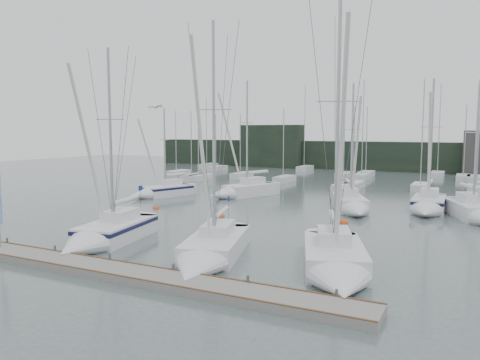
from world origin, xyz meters
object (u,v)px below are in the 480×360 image
sailboat_near_left (102,236)px  sailboat_mid_e (478,214)px  sailboat_mid_c (353,206)px  buoy_c (156,209)px  sailboat_near_right (337,267)px  sailboat_mid_d (428,206)px  sailboat_near_center (207,254)px  buoy_a (221,217)px  sailboat_mid_b (239,191)px  sailboat_mid_a (158,192)px  buoy_b (344,223)px

sailboat_near_left → sailboat_mid_e: 28.23m
sailboat_mid_c → buoy_c: size_ratio=21.20×
sailboat_near_right → buoy_c: (-19.90, 12.27, -0.56)m
sailboat_near_left → sailboat_mid_d: sailboat_near_left is taller
sailboat_near_left → sailboat_near_right: sailboat_near_right is taller
sailboat_near_center → buoy_a: size_ratio=22.78×
sailboat_mid_e → sailboat_near_right: bearing=-128.3°
sailboat_near_center → buoy_c: 18.35m
sailboat_mid_c → sailboat_mid_e: size_ratio=1.03×
buoy_c → sailboat_mid_b: bearing=72.0°
sailboat_mid_a → sailboat_near_center: bearing=-26.9°
sailboat_near_left → sailboat_mid_c: bearing=48.5°
sailboat_near_center → sailboat_mid_e: bearing=40.0°
sailboat_near_left → sailboat_mid_e: size_ratio=1.14×
sailboat_mid_c → buoy_b: size_ratio=17.90×
sailboat_mid_d → sailboat_mid_e: size_ratio=1.07×
sailboat_near_left → buoy_a: size_ratio=21.36×
sailboat_mid_b → sailboat_mid_c: (13.08, -4.05, -0.01)m
sailboat_near_right → sailboat_mid_d: size_ratio=1.17×
sailboat_mid_e → buoy_c: 26.87m
sailboat_near_center → sailboat_mid_a: (-17.40, 19.08, 0.05)m
sailboat_mid_b → sailboat_mid_e: size_ratio=1.14×
sailboat_mid_d → buoy_c: (-22.15, -8.72, -0.61)m
sailboat_mid_d → buoy_a: size_ratio=19.99×
buoy_c → sailboat_mid_d: bearing=21.5°
sailboat_mid_c → buoy_a: (-9.21, -6.76, -0.58)m
sailboat_near_right → sailboat_mid_b: bearing=107.2°
sailboat_near_center → sailboat_mid_d: bearing=50.8°
sailboat_near_left → sailboat_near_center: 7.87m
sailboat_near_left → sailboat_mid_e: (20.84, 19.05, -0.01)m
sailboat_mid_b → sailboat_near_center: bearing=-44.7°
sailboat_mid_a → sailboat_mid_e: 30.39m
sailboat_mid_d → sailboat_mid_c: bearing=-156.0°
sailboat_near_center → sailboat_mid_a: bearing=116.0°
sailboat_near_left → buoy_b: 17.93m
sailboat_near_left → sailboat_mid_d: bearing=41.0°
sailboat_near_left → buoy_c: sailboat_near_left is taller
sailboat_mid_a → sailboat_mid_c: sailboat_mid_c is taller
sailboat_mid_a → sailboat_mid_b: 8.56m
sailboat_near_center → sailboat_mid_c: (3.31, 18.90, 0.08)m
sailboat_mid_e → buoy_a: (-18.89, -7.41, -0.58)m
sailboat_near_right → sailboat_mid_e: (6.12, 18.92, 0.01)m
sailboat_near_right → sailboat_mid_c: 18.60m
sailboat_mid_a → buoy_c: size_ratio=18.06×
sailboat_near_left → buoy_b: size_ratio=19.88×
buoy_b → sailboat_near_right: bearing=-77.2°
sailboat_mid_a → sailboat_mid_d: 26.64m
sailboat_near_left → buoy_c: bearing=102.5°
sailboat_mid_e → buoy_b: 10.69m
sailboat_near_left → buoy_b: bearing=39.2°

